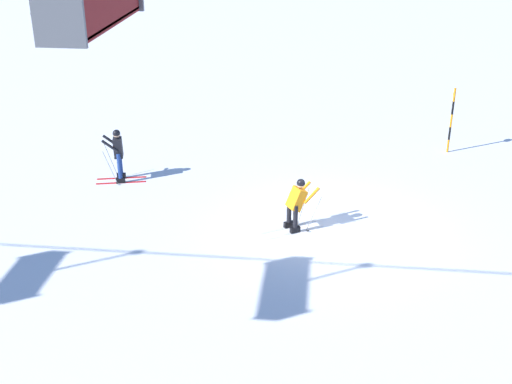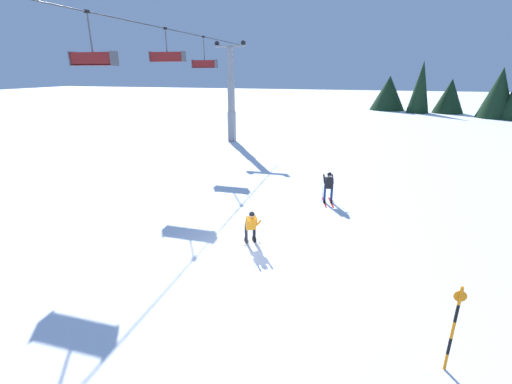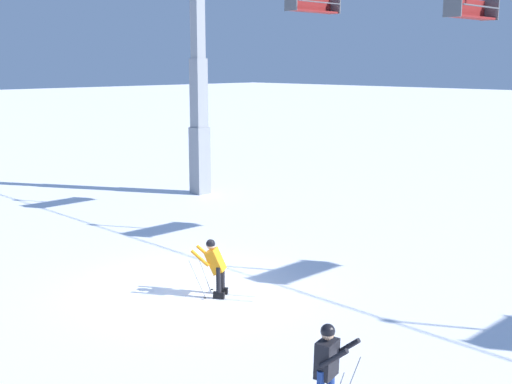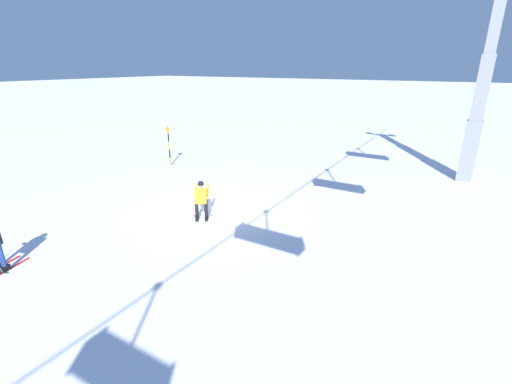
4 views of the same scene
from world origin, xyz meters
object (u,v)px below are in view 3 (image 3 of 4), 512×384
at_px(chairlift_seat_second, 470,8).
at_px(skier_distant_uphill, 327,366).
at_px(chairlift_seat_nearest, 312,4).
at_px(lift_tower_near, 199,105).
at_px(skier_carving_main, 215,264).

height_order(chairlift_seat_second, skier_distant_uphill, chairlift_seat_second).
bearing_deg(chairlift_seat_nearest, lift_tower_near, -180.00).
xyz_separation_m(lift_tower_near, chairlift_seat_second, (12.59, 0.00, 3.41)).
distance_m(skier_carving_main, skier_distant_uphill, 6.36).
bearing_deg(chairlift_seat_second, skier_carving_main, -103.99).
height_order(skier_carving_main, lift_tower_near, lift_tower_near).
distance_m(skier_carving_main, lift_tower_near, 13.77).
bearing_deg(skier_distant_uphill, lift_tower_near, 146.07).
bearing_deg(lift_tower_near, skier_carving_main, -38.29).
bearing_deg(chairlift_seat_nearest, skier_distant_uphill, -48.03).
xyz_separation_m(chairlift_seat_nearest, skier_distant_uphill, (9.86, -10.96, -6.85)).
xyz_separation_m(skier_carving_main, lift_tower_near, (-10.52, 8.31, 3.14)).
xyz_separation_m(skier_carving_main, chairlift_seat_second, (2.07, 8.31, 6.55)).
relative_size(lift_tower_near, chairlift_seat_nearest, 3.90).
distance_m(chairlift_seat_second, skier_distant_uphill, 13.22).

